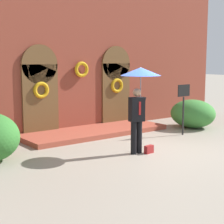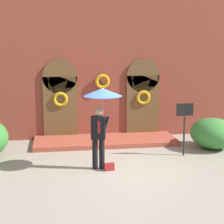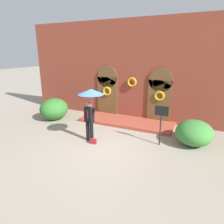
% 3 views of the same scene
% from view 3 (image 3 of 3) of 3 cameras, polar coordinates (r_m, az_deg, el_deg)
% --- Properties ---
extents(ground_plane, '(80.00, 80.00, 0.00)m').
position_cam_3_polar(ground_plane, '(8.74, -3.43, -9.29)').
color(ground_plane, gray).
extents(building_facade, '(14.00, 2.30, 5.60)m').
position_cam_3_polar(building_facade, '(11.72, 6.30, 10.98)').
color(building_facade, brown).
rests_on(building_facade, ground).
extents(person_with_umbrella, '(1.10, 1.10, 2.36)m').
position_cam_3_polar(person_with_umbrella, '(8.48, -6.13, 3.56)').
color(person_with_umbrella, black).
rests_on(person_with_umbrella, ground).
extents(handbag, '(0.29, 0.15, 0.22)m').
position_cam_3_polar(handbag, '(8.82, -5.38, -8.32)').
color(handbag, maroon).
rests_on(handbag, ground).
extents(sign_post, '(0.56, 0.06, 1.72)m').
position_cam_3_polar(sign_post, '(8.53, 13.83, -1.99)').
color(sign_post, black).
rests_on(sign_post, ground).
extents(shrub_left, '(1.53, 1.72, 1.25)m').
position_cam_3_polar(shrub_left, '(12.22, -16.22, 0.83)').
color(shrub_left, '#2D6B28').
rests_on(shrub_left, ground).
extents(shrub_right, '(1.56, 1.75, 1.06)m').
position_cam_3_polar(shrub_right, '(9.26, 22.43, -5.49)').
color(shrub_right, '#387A33').
rests_on(shrub_right, ground).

